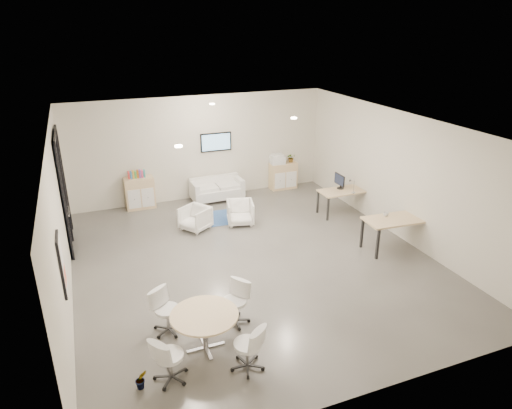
{
  "coord_description": "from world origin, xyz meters",
  "views": [
    {
      "loc": [
        -3.42,
        -8.83,
        5.26
      ],
      "look_at": [
        0.23,
        0.4,
        1.23
      ],
      "focal_mm": 32.0,
      "sensor_mm": 36.0,
      "label": 1
    }
  ],
  "objects": [
    {
      "name": "sideboard_right",
      "position": [
        2.73,
        4.26,
        0.44
      ],
      "size": [
        0.89,
        0.43,
        0.89
      ],
      "color": "#DCC084",
      "rests_on": "room_shell"
    },
    {
      "name": "armchair_left",
      "position": [
        -0.82,
        2.18,
        0.35
      ],
      "size": [
        0.91,
        0.92,
        0.7
      ],
      "primitive_type": "imported",
      "rotation": [
        0.0,
        0.0,
        -0.98
      ],
      "color": "silver",
      "rests_on": "room_shell"
    },
    {
      "name": "room_shell",
      "position": [
        0.0,
        0.0,
        1.6
      ],
      "size": [
        9.6,
        10.6,
        4.8
      ],
      "color": "#504E49",
      "rests_on": "ground"
    },
    {
      "name": "plant_cabinet",
      "position": [
        3.01,
        4.26,
        1.0
      ],
      "size": [
        0.32,
        0.35,
        0.23
      ],
      "primitive_type": "imported",
      "rotation": [
        0.0,
        0.0,
        -0.19
      ],
      "color": "#3F7F3F",
      "rests_on": "sideboard_right"
    },
    {
      "name": "monitor",
      "position": [
        3.39,
        1.82,
        0.95
      ],
      "size": [
        0.2,
        0.5,
        0.44
      ],
      "color": "black",
      "rests_on": "desk_rear"
    },
    {
      "name": "cup",
      "position": [
        3.31,
        -0.47,
        0.85
      ],
      "size": [
        0.15,
        0.14,
        0.12
      ],
      "primitive_type": "imported",
      "rotation": [
        0.0,
        0.0,
        0.42
      ],
      "color": "white",
      "rests_on": "desk_front"
    },
    {
      "name": "artwork",
      "position": [
        -3.97,
        -1.6,
        1.55
      ],
      "size": [
        0.05,
        0.54,
        1.04
      ],
      "color": "black",
      "rests_on": "room_shell"
    },
    {
      "name": "loveseat",
      "position": [
        0.36,
        4.1,
        0.32
      ],
      "size": [
        1.61,
        0.84,
        0.6
      ],
      "rotation": [
        0.0,
        0.0,
        0.03
      ],
      "color": "silver",
      "rests_on": "room_shell"
    },
    {
      "name": "ceiling_spots",
      "position": [
        -0.2,
        0.83,
        3.18
      ],
      "size": [
        3.14,
        4.14,
        0.03
      ],
      "color": "#FFEAC6",
      "rests_on": "room_shell"
    },
    {
      "name": "sideboard_left",
      "position": [
        -1.97,
        4.25,
        0.48
      ],
      "size": [
        0.85,
        0.44,
        0.96
      ],
      "color": "#DCC084",
      "rests_on": "room_shell"
    },
    {
      "name": "books",
      "position": [
        -2.01,
        4.26,
        1.07
      ],
      "size": [
        0.49,
        0.14,
        0.22
      ],
      "color": "red",
      "rests_on": "sideboard_left"
    },
    {
      "name": "round_table",
      "position": [
        -1.88,
        -2.6,
        0.62
      ],
      "size": [
        1.15,
        1.15,
        0.7
      ],
      "color": "#DCC084",
      "rests_on": "room_shell"
    },
    {
      "name": "glass_door",
      "position": [
        -3.95,
        2.51,
        1.5
      ],
      "size": [
        0.09,
        1.9,
        2.85
      ],
      "color": "black",
      "rests_on": "room_shell"
    },
    {
      "name": "blue_rug",
      "position": [
        -0.0,
        2.65,
        0.01
      ],
      "size": [
        1.68,
        1.16,
        0.01
      ],
      "primitive_type": "cube",
      "rotation": [
        0.0,
        0.0,
        -0.05
      ],
      "color": "#2A4C80",
      "rests_on": "room_shell"
    },
    {
      "name": "plant_floor",
      "position": [
        -3.05,
        -3.13,
        0.07
      ],
      "size": [
        0.2,
        0.34,
        0.15
      ],
      "primitive_type": "imported",
      "rotation": [
        0.0,
        0.0,
        0.03
      ],
      "color": "#3F7F3F",
      "rests_on": "room_shell"
    },
    {
      "name": "desk_rear",
      "position": [
        3.43,
        1.67,
        0.65
      ],
      "size": [
        1.39,
        0.7,
        0.72
      ],
      "rotation": [
        0.0,
        0.0,
        0.01
      ],
      "color": "#DCC084",
      "rests_on": "room_shell"
    },
    {
      "name": "armchair_right",
      "position": [
        0.43,
        2.08,
        0.36
      ],
      "size": [
        0.84,
        0.81,
        0.72
      ],
      "primitive_type": "imported",
      "rotation": [
        0.0,
        0.0,
        -0.24
      ],
      "color": "silver",
      "rests_on": "room_shell"
    },
    {
      "name": "wall_tv",
      "position": [
        0.5,
        4.46,
        1.75
      ],
      "size": [
        0.98,
        0.06,
        0.58
      ],
      "color": "black",
      "rests_on": "room_shell"
    },
    {
      "name": "meeting_chairs",
      "position": [
        -1.88,
        -2.6,
        0.41
      ],
      "size": [
        2.22,
        2.22,
        0.82
      ],
      "color": "white",
      "rests_on": "room_shell"
    },
    {
      "name": "desk_front",
      "position": [
        3.45,
        -0.69,
        0.71
      ],
      "size": [
        1.57,
        0.86,
        0.79
      ],
      "rotation": [
        0.0,
        0.0,
        -0.07
      ],
      "color": "#DCC084",
      "rests_on": "room_shell"
    },
    {
      "name": "printer",
      "position": [
        2.51,
        4.26,
        1.04
      ],
      "size": [
        0.49,
        0.43,
        0.32
      ],
      "rotation": [
        0.0,
        0.0,
        -0.1
      ],
      "color": "white",
      "rests_on": "sideboard_right"
    }
  ]
}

